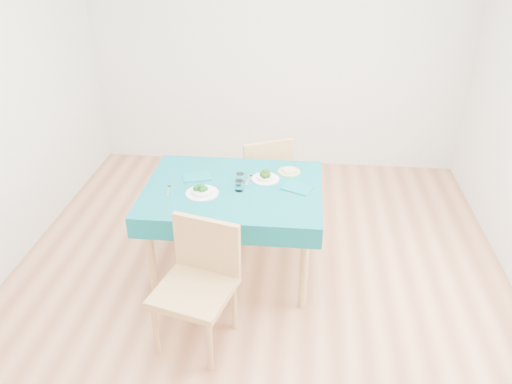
# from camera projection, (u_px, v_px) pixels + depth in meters

# --- Properties ---
(room_shell) EXTENTS (4.02, 4.52, 2.73)m
(room_shell) POSITION_uv_depth(u_px,v_px,m) (256.00, 125.00, 3.24)
(room_shell) COLOR #A26543
(room_shell) RESTS_ON ground
(table) EXTENTS (1.32, 1.00, 0.76)m
(table) POSITION_uv_depth(u_px,v_px,m) (234.00, 230.00, 3.92)
(table) COLOR #095A63
(table) RESTS_ON ground
(chair_near) EXTENTS (0.59, 0.62, 1.17)m
(chair_near) POSITION_uv_depth(u_px,v_px,m) (193.00, 272.00, 3.13)
(chair_near) COLOR tan
(chair_near) RESTS_ON ground
(chair_far) EXTENTS (0.62, 0.64, 1.14)m
(chair_far) POSITION_uv_depth(u_px,v_px,m) (261.00, 162.00, 4.55)
(chair_far) COLOR tan
(chair_far) RESTS_ON ground
(bowl_near) EXTENTS (0.24, 0.24, 0.07)m
(bowl_near) POSITION_uv_depth(u_px,v_px,m) (202.00, 190.00, 3.63)
(bowl_near) COLOR white
(bowl_near) RESTS_ON table
(bowl_far) EXTENTS (0.21, 0.21, 0.07)m
(bowl_far) POSITION_uv_depth(u_px,v_px,m) (265.00, 176.00, 3.82)
(bowl_far) COLOR white
(bowl_far) RESTS_ON table
(fork_near) EXTENTS (0.05, 0.16, 0.00)m
(fork_near) POSITION_uv_depth(u_px,v_px,m) (168.00, 191.00, 3.68)
(fork_near) COLOR silver
(fork_near) RESTS_ON table
(knife_near) EXTENTS (0.06, 0.21, 0.00)m
(knife_near) POSITION_uv_depth(u_px,v_px,m) (211.00, 193.00, 3.65)
(knife_near) COLOR silver
(knife_near) RESTS_ON table
(fork_far) EXTENTS (0.05, 0.17, 0.00)m
(fork_far) POSITION_uv_depth(u_px,v_px,m) (249.00, 180.00, 3.83)
(fork_far) COLOR silver
(fork_far) RESTS_ON table
(knife_far) EXTENTS (0.05, 0.21, 0.00)m
(knife_far) POSITION_uv_depth(u_px,v_px,m) (293.00, 191.00, 3.68)
(knife_far) COLOR silver
(knife_far) RESTS_ON table
(napkin_near) EXTENTS (0.25, 0.21, 0.01)m
(napkin_near) POSITION_uv_depth(u_px,v_px,m) (197.00, 177.00, 3.86)
(napkin_near) COLOR #0D646D
(napkin_near) RESTS_ON table
(napkin_far) EXTENTS (0.25, 0.22, 0.01)m
(napkin_far) POSITION_uv_depth(u_px,v_px,m) (297.00, 188.00, 3.71)
(napkin_far) COLOR #0D646D
(napkin_far) RESTS_ON table
(tumbler_center) EXTENTS (0.06, 0.06, 0.08)m
(tumbler_center) POSITION_uv_depth(u_px,v_px,m) (240.00, 179.00, 3.77)
(tumbler_center) COLOR white
(tumbler_center) RESTS_ON table
(tumbler_side) EXTENTS (0.06, 0.06, 0.08)m
(tumbler_side) POSITION_uv_depth(u_px,v_px,m) (239.00, 186.00, 3.67)
(tumbler_side) COLOR white
(tumbler_side) RESTS_ON table
(side_plate) EXTENTS (0.18, 0.18, 0.01)m
(side_plate) POSITION_uv_depth(u_px,v_px,m) (289.00, 172.00, 3.95)
(side_plate) COLOR #B7C05D
(side_plate) RESTS_ON table
(bread_slice) EXTENTS (0.13, 0.13, 0.01)m
(bread_slice) POSITION_uv_depth(u_px,v_px,m) (289.00, 170.00, 3.94)
(bread_slice) COLOR beige
(bread_slice) RESTS_ON side_plate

